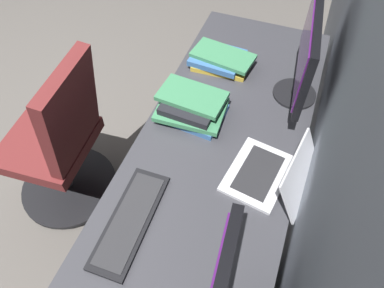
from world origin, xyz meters
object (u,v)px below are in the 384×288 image
(office_chair, at_px, (61,147))
(drawer_pedestal, at_px, (186,285))
(book_stack_far, at_px, (192,107))
(keyboard_main, at_px, (130,220))
(book_stack_near, at_px, (220,59))
(monitor_primary, at_px, (307,52))
(laptop_leftmost, at_px, (274,174))

(office_chair, bearing_deg, drawer_pedestal, 64.81)
(book_stack_far, bearing_deg, drawer_pedestal, 17.88)
(keyboard_main, relative_size, office_chair, 0.44)
(book_stack_near, bearing_deg, office_chair, -48.37)
(monitor_primary, bearing_deg, book_stack_near, -102.35)
(monitor_primary, xyz_separation_m, book_stack_near, (-0.09, -0.39, -0.21))
(monitor_primary, relative_size, keyboard_main, 1.29)
(monitor_primary, xyz_separation_m, book_stack_far, (0.28, -0.40, -0.20))
(laptop_leftmost, height_order, office_chair, office_chair)
(drawer_pedestal, relative_size, office_chair, 0.72)
(drawer_pedestal, relative_size, monitor_primary, 1.27)
(book_stack_near, bearing_deg, laptop_leftmost, 34.13)
(laptop_leftmost, distance_m, office_chair, 1.10)
(monitor_primary, xyz_separation_m, laptop_leftmost, (0.50, 0.01, -0.20))
(drawer_pedestal, xyz_separation_m, laptop_leftmost, (-0.38, 0.22, 0.43))
(keyboard_main, xyz_separation_m, book_stack_far, (-0.56, 0.03, 0.04))
(keyboard_main, xyz_separation_m, book_stack_near, (-0.93, 0.04, 0.02))
(keyboard_main, bearing_deg, monitor_primary, 153.13)
(drawer_pedestal, xyz_separation_m, keyboard_main, (-0.04, -0.22, 0.39))
(keyboard_main, distance_m, office_chair, 0.76)
(monitor_primary, distance_m, book_stack_far, 0.53)
(keyboard_main, bearing_deg, office_chair, -120.11)
(drawer_pedestal, distance_m, office_chair, 0.92)
(book_stack_far, relative_size, office_chair, 0.31)
(drawer_pedestal, xyz_separation_m, book_stack_far, (-0.60, -0.19, 0.43))
(book_stack_near, height_order, book_stack_far, book_stack_far)
(drawer_pedestal, distance_m, keyboard_main, 0.45)
(keyboard_main, bearing_deg, book_stack_near, 177.49)
(book_stack_near, relative_size, office_chair, 0.33)
(laptop_leftmost, height_order, keyboard_main, laptop_leftmost)
(laptop_leftmost, xyz_separation_m, book_stack_far, (-0.22, -0.41, 0.00))
(laptop_leftmost, relative_size, book_stack_near, 1.08)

